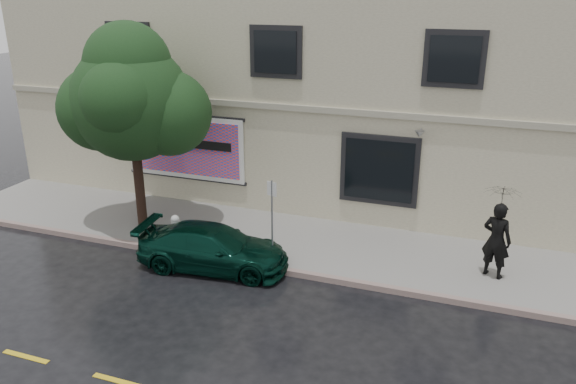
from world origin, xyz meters
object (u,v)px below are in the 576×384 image
(car, at_px, (213,248))
(street_tree, at_px, (131,102))
(pedestrian, at_px, (496,240))
(fire_hydrant, at_px, (176,230))

(car, height_order, street_tree, street_tree)
(pedestrian, relative_size, street_tree, 0.36)
(pedestrian, height_order, fire_hydrant, pedestrian)
(street_tree, relative_size, fire_hydrant, 6.47)
(car, distance_m, street_tree, 4.87)
(car, xyz_separation_m, pedestrian, (6.91, 1.72, 0.55))
(fire_hydrant, bearing_deg, street_tree, 132.81)
(car, xyz_separation_m, street_tree, (-3.20, 1.56, 3.33))
(pedestrian, bearing_deg, fire_hydrant, 29.02)
(street_tree, xyz_separation_m, fire_hydrant, (1.66, -0.83, -3.35))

